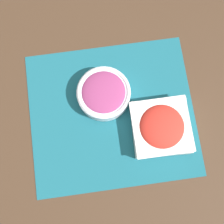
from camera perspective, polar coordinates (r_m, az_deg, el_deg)
The scene contains 4 objects.
ground_plane at distance 1.03m, azimuth -0.00°, elevation -0.40°, with size 3.00×3.00×0.00m, color #422D1E.
placemat at distance 1.03m, azimuth -0.00°, elevation -0.38°, with size 0.54×0.48×0.00m.
tomato_bowl at distance 0.99m, azimuth 8.96°, elevation -2.80°, with size 0.18×0.18×0.08m.
onion_bowl at distance 1.01m, azimuth -1.53°, elevation 3.44°, with size 0.17×0.17×0.06m.
Camera 1 is at (0.03, 0.21, 1.00)m, focal length 50.00 mm.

